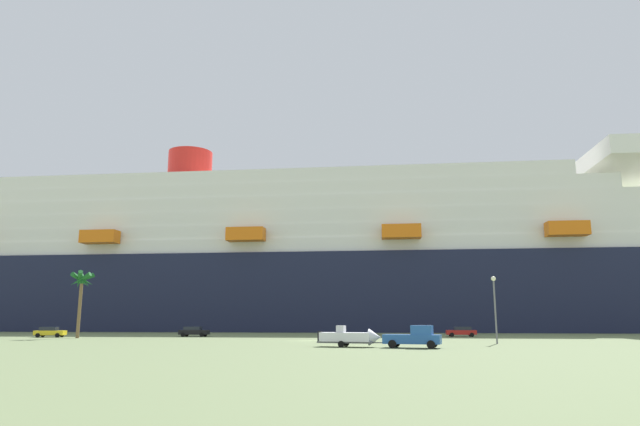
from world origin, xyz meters
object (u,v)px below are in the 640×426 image
at_px(street_lamp, 495,299).
at_px(parked_car_red_hatchback, 461,331).
at_px(cruise_ship, 338,266).
at_px(parked_car_yellow_taxi, 50,332).
at_px(palm_tree, 82,284).
at_px(pickup_truck, 415,337).
at_px(parked_car_black_coupe, 194,331).
at_px(small_boat_on_trailer, 352,337).

distance_m(street_lamp, parked_car_red_hatchback, 25.24).
relative_size(cruise_ship, parked_car_yellow_taxi, 59.25).
relative_size(cruise_ship, palm_tree, 27.60).
height_order(pickup_truck, palm_tree, palm_tree).
height_order(cruise_ship, palm_tree, cruise_ship).
bearing_deg(palm_tree, parked_car_black_coupe, 29.02).
bearing_deg(parked_car_red_hatchback, palm_tree, -168.34).
distance_m(street_lamp, parked_car_yellow_taxi, 65.95).
distance_m(pickup_truck, palm_tree, 53.45).
height_order(pickup_truck, small_boat_on_trailer, pickup_truck).
distance_m(palm_tree, street_lamp, 59.24).
distance_m(pickup_truck, parked_car_black_coupe, 45.42).
height_order(pickup_truck, parked_car_red_hatchback, pickup_truck).
bearing_deg(pickup_truck, small_boat_on_trailer, 167.31).
distance_m(cruise_ship, parked_car_yellow_taxi, 64.08).
bearing_deg(parked_car_yellow_taxi, parked_car_red_hatchback, 7.98).
height_order(pickup_truck, parked_car_yellow_taxi, pickup_truck).
distance_m(pickup_truck, street_lamp, 14.94).
bearing_deg(small_boat_on_trailer, parked_car_yellow_taxi, 152.44).
bearing_deg(street_lamp, parked_car_yellow_taxi, 165.97).
bearing_deg(parked_car_black_coupe, parked_car_red_hatchback, 4.82).
xyz_separation_m(parked_car_yellow_taxi, parked_car_black_coupe, (21.05, 5.33, 0.00)).
distance_m(pickup_truck, parked_car_red_hatchback, 36.49).
distance_m(parked_car_red_hatchback, parked_car_black_coupe, 42.74).
relative_size(pickup_truck, palm_tree, 0.59).
bearing_deg(parked_car_yellow_taxi, street_lamp, -14.03).
distance_m(small_boat_on_trailer, parked_car_red_hatchback, 37.38).
bearing_deg(parked_car_yellow_taxi, cruise_ship, 48.19).
distance_m(small_boat_on_trailer, parked_car_yellow_taxi, 53.60).
bearing_deg(parked_car_red_hatchback, parked_car_yellow_taxi, -172.02).
relative_size(cruise_ship, small_boat_on_trailer, 37.75).
height_order(cruise_ship, parked_car_yellow_taxi, cruise_ship).
distance_m(cruise_ship, parked_car_red_hatchback, 45.85).
xyz_separation_m(palm_tree, parked_car_red_hatchback, (57.52, 11.87, -7.17)).
bearing_deg(small_boat_on_trailer, cruise_ship, 94.69).
height_order(small_boat_on_trailer, parked_car_yellow_taxi, small_boat_on_trailer).
bearing_deg(pickup_truck, palm_tree, 153.98).
bearing_deg(small_boat_on_trailer, parked_car_black_coupe, 131.30).
distance_m(cruise_ship, palm_tree, 61.36).
xyz_separation_m(cruise_ship, pickup_truck, (12.08, -72.78, -13.96)).
distance_m(pickup_truck, small_boat_on_trailer, 6.38).
relative_size(palm_tree, parked_car_red_hatchback, 2.11).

